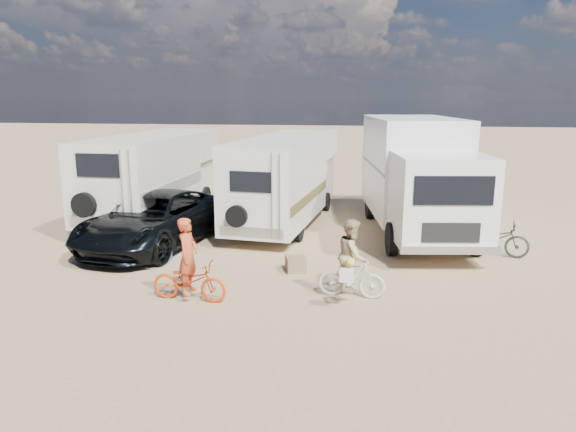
# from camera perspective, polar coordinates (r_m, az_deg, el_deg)

# --- Properties ---
(ground) EXTENTS (140.00, 140.00, 0.00)m
(ground) POSITION_cam_1_polar(r_m,az_deg,el_deg) (11.56, -5.50, -9.20)
(ground) COLOR tan
(ground) RESTS_ON ground
(rv_main) EXTENTS (3.02, 7.80, 3.00)m
(rv_main) POSITION_cam_1_polar(r_m,az_deg,el_deg) (18.14, -0.19, 3.91)
(rv_main) COLOR white
(rv_main) RESTS_ON ground
(rv_left) EXTENTS (2.68, 7.44, 3.01)m
(rv_left) POSITION_cam_1_polar(r_m,az_deg,el_deg) (19.35, -14.38, 4.09)
(rv_left) COLOR white
(rv_left) RESTS_ON ground
(box_truck) EXTENTS (3.56, 7.88, 3.67)m
(box_truck) POSITION_cam_1_polar(r_m,az_deg,el_deg) (16.99, 14.02, 4.05)
(box_truck) COLOR white
(box_truck) RESTS_ON ground
(dark_suv) EXTENTS (3.52, 6.02, 1.57)m
(dark_suv) POSITION_cam_1_polar(r_m,az_deg,el_deg) (15.93, -14.38, -0.38)
(dark_suv) COLOR black
(dark_suv) RESTS_ON ground
(bike_man) EXTENTS (1.73, 0.73, 0.88)m
(bike_man) POSITION_cam_1_polar(r_m,az_deg,el_deg) (11.58, -10.73, -6.99)
(bike_man) COLOR #C73707
(bike_man) RESTS_ON ground
(bike_woman) EXTENTS (1.51, 0.55, 0.89)m
(bike_woman) POSITION_cam_1_polar(r_m,az_deg,el_deg) (11.64, 6.94, -6.74)
(bike_woman) COLOR beige
(bike_woman) RESTS_ON ground
(rider_man) EXTENTS (0.45, 0.64, 1.67)m
(rider_man) POSITION_cam_1_polar(r_m,az_deg,el_deg) (11.46, -10.81, -5.15)
(rider_man) COLOR #C14724
(rider_man) RESTS_ON ground
(rider_woman) EXTENTS (0.67, 0.83, 1.60)m
(rider_woman) POSITION_cam_1_polar(r_m,az_deg,el_deg) (11.52, 6.98, -5.09)
(rider_woman) COLOR tan
(rider_woman) RESTS_ON ground
(bike_parked) EXTENTS (1.99, 0.99, 1.00)m
(bike_parked) POSITION_cam_1_polar(r_m,az_deg,el_deg) (15.54, 21.46, -2.31)
(bike_parked) COLOR #252725
(bike_parked) RESTS_ON ground
(cooler) EXTENTS (0.74, 0.65, 0.50)m
(cooler) POSITION_cam_1_polar(r_m,az_deg,el_deg) (14.60, -14.04, -3.76)
(cooler) COLOR #1C5889
(cooler) RESTS_ON ground
(crate) EXTENTS (0.60, 0.60, 0.38)m
(crate) POSITION_cam_1_polar(r_m,az_deg,el_deg) (13.29, 0.85, -5.27)
(crate) COLOR brown
(crate) RESTS_ON ground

